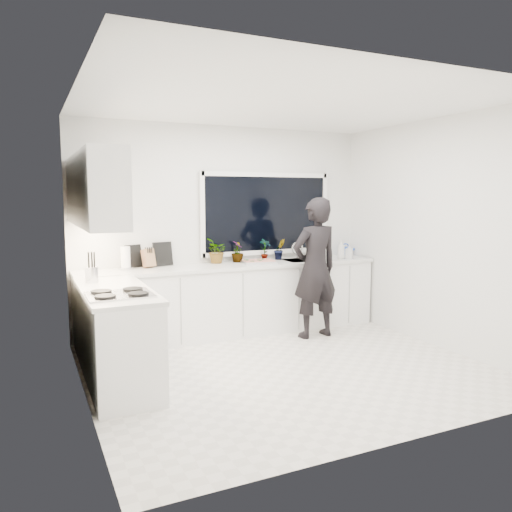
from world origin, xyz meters
name	(u,v)px	position (x,y,z in m)	size (l,w,h in m)	color
floor	(287,369)	(0.00, 0.00, -0.01)	(4.00, 3.50, 0.02)	beige
wall_back	(225,229)	(0.00, 1.76, 1.35)	(4.00, 0.02, 2.70)	white
wall_left	(79,249)	(-2.01, 0.00, 1.35)	(0.02, 3.50, 2.70)	white
wall_right	(437,234)	(2.01, 0.00, 1.35)	(0.02, 3.50, 2.70)	white
ceiling	(289,102)	(0.00, 0.00, 2.71)	(4.00, 3.50, 0.02)	white
window	(266,214)	(0.60, 1.73, 1.55)	(1.80, 0.02, 1.00)	black
base_cabinets_back	(234,301)	(0.00, 1.45, 0.44)	(3.92, 0.58, 0.88)	white
base_cabinets_left	(117,338)	(-1.67, 0.35, 0.44)	(0.58, 1.60, 0.88)	white
countertop_back	(234,266)	(0.00, 1.44, 0.90)	(3.94, 0.62, 0.04)	silver
countertop_left	(115,291)	(-1.67, 0.35, 0.90)	(0.62, 1.60, 0.04)	silver
upper_cabinets	(94,190)	(-1.79, 0.70, 1.85)	(0.34, 2.10, 0.70)	white
sink	(304,263)	(1.05, 1.45, 0.87)	(0.58, 0.42, 0.14)	silver
faucet	(297,250)	(1.05, 1.65, 1.03)	(0.03, 0.03, 0.22)	silver
stovetop	(120,294)	(-1.69, 0.00, 0.94)	(0.56, 0.48, 0.03)	black
person	(315,268)	(0.88, 0.90, 0.89)	(0.65, 0.42, 1.78)	black
pizza_tray	(258,262)	(0.34, 1.42, 0.94)	(0.43, 0.32, 0.03)	silver
pizza	(258,261)	(0.34, 1.42, 0.95)	(0.39, 0.28, 0.01)	#AE3517
watering_can	(345,251)	(1.84, 1.61, 0.98)	(0.14, 0.14, 0.13)	#133DB4
paper_towel_roll	(126,259)	(-1.35, 1.55, 1.05)	(0.11, 0.11, 0.26)	white
knife_block	(149,259)	(-1.07, 1.59, 1.03)	(0.13, 0.10, 0.22)	#A3804C
utensil_crock	(92,275)	(-1.83, 0.80, 1.00)	(0.13, 0.13, 0.16)	silver
picture_frame_large	(134,256)	(-1.23, 1.69, 1.06)	(0.22, 0.02, 0.28)	black
picture_frame_small	(163,254)	(-0.86, 1.69, 1.07)	(0.25, 0.02, 0.30)	black
herb_plants	(235,251)	(0.08, 1.61, 1.08)	(1.15, 0.34, 0.33)	#26662D
soap_bottles	(344,250)	(1.60, 1.30, 1.05)	(0.28, 0.15, 0.28)	#D8BF66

